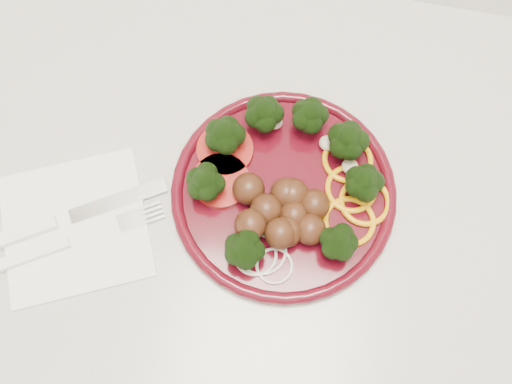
% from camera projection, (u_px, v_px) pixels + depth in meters
% --- Properties ---
extents(counter, '(2.40, 0.60, 0.90)m').
position_uv_depth(counter, '(207.00, 261.00, 1.09)').
color(counter, silver).
rests_on(counter, ground).
extents(plate, '(0.26, 0.26, 0.06)m').
position_uv_depth(plate, '(285.00, 188.00, 0.64)').
color(plate, '#410711').
rests_on(plate, counter).
extents(napkin, '(0.21, 0.21, 0.00)m').
position_uv_depth(napkin, '(75.00, 225.00, 0.64)').
color(napkin, white).
rests_on(napkin, counter).
extents(knife, '(0.19, 0.13, 0.01)m').
position_uv_depth(knife, '(51.00, 223.00, 0.64)').
color(knife, silver).
rests_on(knife, napkin).
extents(fork, '(0.17, 0.12, 0.01)m').
position_uv_depth(fork, '(54.00, 247.00, 0.63)').
color(fork, white).
rests_on(fork, napkin).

